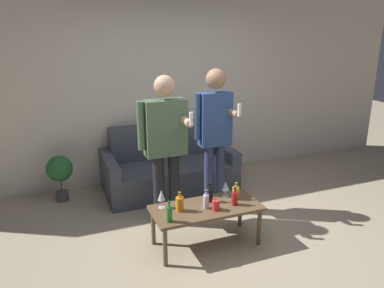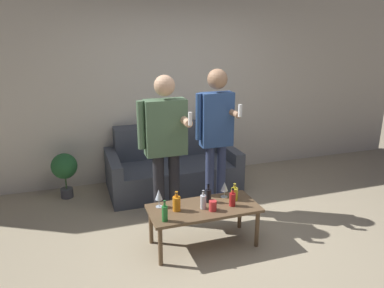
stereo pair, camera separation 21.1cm
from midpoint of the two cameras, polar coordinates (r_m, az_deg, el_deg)
The scene contains 16 objects.
ground_plane at distance 4.09m, azimuth 7.20°, elevation -15.05°, with size 16.00×16.00×0.00m, color tan.
wall_back at distance 5.52m, azimuth -1.93°, elevation 8.62°, with size 8.00×0.06×2.70m.
couch at distance 5.30m, azimuth -2.02°, elevation -3.50°, with size 1.77×0.94×0.85m.
coffee_table at distance 3.89m, azimuth 3.38°, elevation -10.22°, with size 1.12×0.51×0.43m.
bottle_orange at distance 3.75m, azimuth -0.74°, elevation -9.02°, with size 0.08×0.08×0.20m.
bottle_green at distance 3.94m, azimuth 4.04°, elevation -7.81°, with size 0.06×0.06×0.20m.
bottle_dark at distance 4.01m, azimuth 8.00°, elevation -7.51°, with size 0.07×0.07×0.19m.
bottle_yellow at distance 3.56m, azimuth -2.45°, elevation -10.49°, with size 0.06×0.06×0.21m.
bottle_red at distance 3.89m, azimuth 7.75°, elevation -8.31°, with size 0.06×0.06×0.19m.
bottle_clear at distance 3.80m, azimuth 3.33°, elevation -8.75°, with size 0.06×0.06×0.20m.
wine_glass_near at distance 3.81m, azimuth -3.49°, elevation -7.78°, with size 0.08×0.08×0.19m.
wine_glass_far at distance 4.05m, azimuth 6.47°, elevation -6.54°, with size 0.08×0.08×0.17m.
cup_on_table at distance 3.78m, azimuth 4.81°, elevation -9.38°, with size 0.08×0.08×0.11m.
person_standing_left at distance 4.13m, azimuth -2.65°, elevation 0.70°, with size 0.54×0.44×1.71m.
person_standing_right at distance 4.39m, azimuth 5.07°, elevation 2.40°, with size 0.44×0.43×1.74m.
potted_plant at distance 5.17m, azimuth -17.77°, elevation -3.55°, with size 0.34×0.34×0.61m.
Camera 2 is at (-1.46, -3.13, 2.17)m, focal length 35.00 mm.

